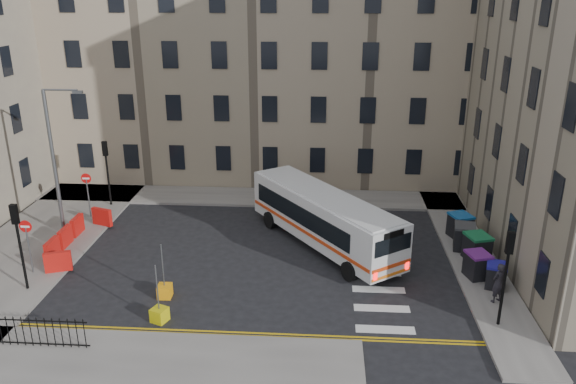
# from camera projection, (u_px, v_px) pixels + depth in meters

# --- Properties ---
(ground) EXTENTS (120.00, 120.00, 0.00)m
(ground) POSITION_uv_depth(u_px,v_px,m) (295.00, 259.00, 28.61)
(ground) COLOR black
(ground) RESTS_ON ground
(pavement_north) EXTENTS (36.00, 3.20, 0.15)m
(pavement_north) POSITION_uv_depth(u_px,v_px,m) (212.00, 196.00, 37.02)
(pavement_north) COLOR slate
(pavement_north) RESTS_ON ground
(pavement_east) EXTENTS (2.40, 26.00, 0.15)m
(pavement_east) POSITION_uv_depth(u_px,v_px,m) (457.00, 231.00, 31.76)
(pavement_east) COLOR slate
(pavement_east) RESTS_ON ground
(pavement_west) EXTENTS (6.00, 22.00, 0.15)m
(pavement_west) POSITION_uv_depth(u_px,v_px,m) (39.00, 242.00, 30.41)
(pavement_west) COLOR slate
(pavement_west) RESTS_ON ground
(pavement_sw) EXTENTS (20.00, 6.00, 0.15)m
(pavement_sw) POSITION_uv_depth(u_px,v_px,m) (80.00, 381.00, 19.66)
(pavement_sw) COLOR slate
(pavement_sw) RESTS_ON ground
(terrace_north) EXTENTS (38.30, 10.80, 17.20)m
(terrace_north) POSITION_uv_depth(u_px,v_px,m) (211.00, 52.00, 40.60)
(terrace_north) COLOR gray
(terrace_north) RESTS_ON ground
(traffic_light_east) EXTENTS (0.28, 0.22, 4.10)m
(traffic_light_east) POSITION_uv_depth(u_px,v_px,m) (507.00, 264.00, 21.93)
(traffic_light_east) COLOR black
(traffic_light_east) RESTS_ON pavement_east
(traffic_light_nw) EXTENTS (0.28, 0.22, 4.10)m
(traffic_light_nw) POSITION_uv_depth(u_px,v_px,m) (106.00, 163.00, 34.47)
(traffic_light_nw) COLOR black
(traffic_light_nw) RESTS_ON pavement_west
(traffic_light_sw) EXTENTS (0.28, 0.22, 4.10)m
(traffic_light_sw) POSITION_uv_depth(u_px,v_px,m) (18.00, 234.00, 24.63)
(traffic_light_sw) COLOR black
(traffic_light_sw) RESTS_ON pavement_west
(streetlamp) EXTENTS (0.50, 0.22, 8.14)m
(streetlamp) POSITION_uv_depth(u_px,v_px,m) (54.00, 161.00, 29.81)
(streetlamp) COLOR #595B5E
(streetlamp) RESTS_ON pavement_west
(no_entry_north) EXTENTS (0.60, 0.08, 3.00)m
(no_entry_north) POSITION_uv_depth(u_px,v_px,m) (87.00, 186.00, 32.90)
(no_entry_north) COLOR #595B5E
(no_entry_north) RESTS_ON pavement_west
(no_entry_south) EXTENTS (0.60, 0.08, 3.00)m
(no_entry_south) POSITION_uv_depth(u_px,v_px,m) (27.00, 236.00, 26.34)
(no_entry_south) COLOR #595B5E
(no_entry_south) RESTS_ON pavement_west
(roadworks_barriers) EXTENTS (1.66, 6.26, 1.00)m
(roadworks_barriers) POSITION_uv_depth(u_px,v_px,m) (72.00, 237.00, 29.60)
(roadworks_barriers) COLOR red
(roadworks_barriers) RESTS_ON pavement_west
(bus) EXTENTS (8.23, 10.00, 2.90)m
(bus) POSITION_uv_depth(u_px,v_px,m) (323.00, 217.00, 29.56)
(bus) COLOR silver
(bus) RESTS_ON ground
(wheelie_bin_a) EXTENTS (1.15, 1.24, 1.13)m
(wheelie_bin_a) POSITION_uv_depth(u_px,v_px,m) (496.00, 275.00, 25.53)
(wheelie_bin_a) COLOR black
(wheelie_bin_a) RESTS_ON pavement_east
(wheelie_bin_b) EXTENTS (1.25, 1.35, 1.24)m
(wheelie_bin_b) POSITION_uv_depth(u_px,v_px,m) (477.00, 265.00, 26.37)
(wheelie_bin_b) COLOR black
(wheelie_bin_b) RESTS_ON pavement_east
(wheelie_bin_c) EXTENTS (1.38, 1.49, 1.36)m
(wheelie_bin_c) POSITION_uv_depth(u_px,v_px,m) (477.00, 247.00, 28.01)
(wheelie_bin_c) COLOR black
(wheelie_bin_c) RESTS_ON pavement_east
(wheelie_bin_d) EXTENTS (1.28, 1.40, 1.34)m
(wheelie_bin_d) POSITION_uv_depth(u_px,v_px,m) (464.00, 237.00, 29.20)
(wheelie_bin_d) COLOR black
(wheelie_bin_d) RESTS_ON pavement_east
(wheelie_bin_e) EXTENTS (1.39, 1.48, 1.32)m
(wheelie_bin_e) POSITION_uv_depth(u_px,v_px,m) (460.00, 226.00, 30.60)
(wheelie_bin_e) COLOR black
(wheelie_bin_e) RESTS_ON pavement_east
(pedestrian) EXTENTS (0.80, 0.73, 1.83)m
(pedestrian) POSITION_uv_depth(u_px,v_px,m) (498.00, 283.00, 24.19)
(pedestrian) COLOR black
(pedestrian) RESTS_ON pavement_east
(bollard_yellow) EXTENTS (0.62, 0.62, 0.60)m
(bollard_yellow) POSITION_uv_depth(u_px,v_px,m) (165.00, 291.00, 25.03)
(bollard_yellow) COLOR orange
(bollard_yellow) RESTS_ON ground
(bollard_chevron) EXTENTS (0.78, 0.78, 0.60)m
(bollard_chevron) POSITION_uv_depth(u_px,v_px,m) (160.00, 315.00, 23.22)
(bollard_chevron) COLOR #C4B70B
(bollard_chevron) RESTS_ON ground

